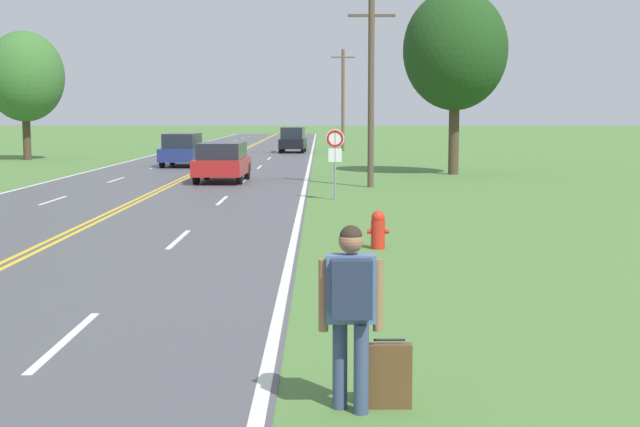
{
  "coord_description": "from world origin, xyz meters",
  "views": [
    {
      "loc": [
        5.96,
        -3.42,
        2.85
      ],
      "look_at": [
        6.0,
        12.35,
        1.07
      ],
      "focal_mm": 50.0,
      "sensor_mm": 36.0,
      "label": 1
    }
  ],
  "objects_px": {
    "car_red_suv_nearest": "(220,161)",
    "car_black_suv_mid_near": "(290,139)",
    "fire_hydrant": "(375,229)",
    "car_dark_blue_van_approaching": "(180,149)",
    "suitcase": "(386,376)",
    "traffic_sign": "(332,147)",
    "hitchhiker_person": "(348,299)",
    "tree_mid_treeline": "(22,77)",
    "tree_behind_sign": "(453,51)"
  },
  "relations": [
    {
      "from": "hitchhiker_person",
      "to": "car_black_suv_mid_near",
      "type": "distance_m",
      "value": 56.4
    },
    {
      "from": "tree_mid_treeline",
      "to": "car_black_suv_mid_near",
      "type": "height_order",
      "value": "tree_mid_treeline"
    },
    {
      "from": "tree_behind_sign",
      "to": "car_dark_blue_van_approaching",
      "type": "xyz_separation_m",
      "value": [
        -13.62,
        6.33,
        -4.78
      ]
    },
    {
      "from": "hitchhiker_person",
      "to": "fire_hydrant",
      "type": "xyz_separation_m",
      "value": [
        0.93,
        10.33,
        -0.69
      ]
    },
    {
      "from": "hitchhiker_person",
      "to": "tree_behind_sign",
      "type": "distance_m",
      "value": 34.1
    },
    {
      "from": "tree_mid_treeline",
      "to": "car_red_suv_nearest",
      "type": "bearing_deg",
      "value": -51.64
    },
    {
      "from": "tree_behind_sign",
      "to": "car_red_suv_nearest",
      "type": "xyz_separation_m",
      "value": [
        -10.28,
        -4.58,
        -4.83
      ]
    },
    {
      "from": "hitchhiker_person",
      "to": "traffic_sign",
      "type": "distance_m",
      "value": 20.96
    },
    {
      "from": "hitchhiker_person",
      "to": "tree_mid_treeline",
      "type": "xyz_separation_m",
      "value": [
        -18.18,
        46.16,
        3.93
      ]
    },
    {
      "from": "car_red_suv_nearest",
      "to": "traffic_sign",
      "type": "bearing_deg",
      "value": 32.05
    },
    {
      "from": "car_dark_blue_van_approaching",
      "to": "car_black_suv_mid_near",
      "type": "xyz_separation_m",
      "value": [
        5.42,
        16.76,
        0.03
      ]
    },
    {
      "from": "hitchhiker_person",
      "to": "car_black_suv_mid_near",
      "type": "relative_size",
      "value": 0.44
    },
    {
      "from": "car_red_suv_nearest",
      "to": "car_black_suv_mid_near",
      "type": "xyz_separation_m",
      "value": [
        2.09,
        27.67,
        0.07
      ]
    },
    {
      "from": "traffic_sign",
      "to": "car_black_suv_mid_near",
      "type": "bearing_deg",
      "value": 93.98
    },
    {
      "from": "traffic_sign",
      "to": "car_red_suv_nearest",
      "type": "distance_m",
      "value": 9.01
    },
    {
      "from": "tree_behind_sign",
      "to": "tree_mid_treeline",
      "type": "bearing_deg",
      "value": 151.86
    },
    {
      "from": "tree_mid_treeline",
      "to": "traffic_sign",
      "type": "bearing_deg",
      "value": -53.9
    },
    {
      "from": "traffic_sign",
      "to": "car_red_suv_nearest",
      "type": "height_order",
      "value": "traffic_sign"
    },
    {
      "from": "hitchhiker_person",
      "to": "car_dark_blue_van_approaching",
      "type": "height_order",
      "value": "hitchhiker_person"
    },
    {
      "from": "suitcase",
      "to": "car_dark_blue_van_approaching",
      "type": "xyz_separation_m",
      "value": [
        -8.06,
        39.45,
        0.61
      ]
    },
    {
      "from": "car_dark_blue_van_approaching",
      "to": "hitchhiker_person",
      "type": "bearing_deg",
      "value": -167.39
    },
    {
      "from": "hitchhiker_person",
      "to": "fire_hydrant",
      "type": "relative_size",
      "value": 2.22
    },
    {
      "from": "hitchhiker_person",
      "to": "car_red_suv_nearest",
      "type": "bearing_deg",
      "value": 7.84
    },
    {
      "from": "fire_hydrant",
      "to": "car_dark_blue_van_approaching",
      "type": "height_order",
      "value": "car_dark_blue_van_approaching"
    },
    {
      "from": "car_dark_blue_van_approaching",
      "to": "car_red_suv_nearest",
      "type": "bearing_deg",
      "value": -161.37
    },
    {
      "from": "hitchhiker_person",
      "to": "car_black_suv_mid_near",
      "type": "bearing_deg",
      "value": 1.51
    },
    {
      "from": "traffic_sign",
      "to": "tree_mid_treeline",
      "type": "relative_size",
      "value": 0.3
    },
    {
      "from": "hitchhiker_person",
      "to": "suitcase",
      "type": "height_order",
      "value": "hitchhiker_person"
    },
    {
      "from": "traffic_sign",
      "to": "car_dark_blue_van_approaching",
      "type": "bearing_deg",
      "value": 112.92
    },
    {
      "from": "hitchhiker_person",
      "to": "car_red_suv_nearest",
      "type": "height_order",
      "value": "hitchhiker_person"
    },
    {
      "from": "suitcase",
      "to": "traffic_sign",
      "type": "bearing_deg",
      "value": -0.3
    },
    {
      "from": "car_black_suv_mid_near",
      "to": "hitchhiker_person",
      "type": "bearing_deg",
      "value": 4.96
    },
    {
      "from": "traffic_sign",
      "to": "tree_behind_sign",
      "type": "height_order",
      "value": "tree_behind_sign"
    },
    {
      "from": "hitchhiker_person",
      "to": "traffic_sign",
      "type": "bearing_deg",
      "value": -1.34
    },
    {
      "from": "car_red_suv_nearest",
      "to": "tree_mid_treeline",
      "type": "bearing_deg",
      "value": -140.05
    },
    {
      "from": "tree_behind_sign",
      "to": "car_black_suv_mid_near",
      "type": "relative_size",
      "value": 2.05
    },
    {
      "from": "traffic_sign",
      "to": "tree_mid_treeline",
      "type": "height_order",
      "value": "tree_mid_treeline"
    },
    {
      "from": "car_black_suv_mid_near",
      "to": "car_red_suv_nearest",
      "type": "bearing_deg",
      "value": -1.65
    },
    {
      "from": "tree_behind_sign",
      "to": "car_dark_blue_van_approaching",
      "type": "distance_m",
      "value": 15.76
    },
    {
      "from": "car_red_suv_nearest",
      "to": "tree_behind_sign",
      "type": "bearing_deg",
      "value": 115.6
    },
    {
      "from": "tree_behind_sign",
      "to": "car_dark_blue_van_approaching",
      "type": "height_order",
      "value": "tree_behind_sign"
    },
    {
      "from": "hitchhiker_person",
      "to": "suitcase",
      "type": "xyz_separation_m",
      "value": [
        0.38,
        0.15,
        -0.78
      ]
    },
    {
      "from": "car_black_suv_mid_near",
      "to": "suitcase",
      "type": "bearing_deg",
      "value": 5.35
    },
    {
      "from": "tree_behind_sign",
      "to": "car_black_suv_mid_near",
      "type": "xyz_separation_m",
      "value": [
        -8.19,
        23.1,
        -4.76
      ]
    },
    {
      "from": "traffic_sign",
      "to": "car_red_suv_nearest",
      "type": "xyz_separation_m",
      "value": [
        -4.55,
        7.73,
        -0.86
      ]
    },
    {
      "from": "car_red_suv_nearest",
      "to": "car_dark_blue_van_approaching",
      "type": "xyz_separation_m",
      "value": [
        -3.34,
        10.91,
        0.05
      ]
    },
    {
      "from": "car_red_suv_nearest",
      "to": "car_black_suv_mid_near",
      "type": "height_order",
      "value": "car_black_suv_mid_near"
    },
    {
      "from": "car_red_suv_nearest",
      "to": "car_dark_blue_van_approaching",
      "type": "bearing_deg",
      "value": -161.41
    },
    {
      "from": "tree_behind_sign",
      "to": "tree_mid_treeline",
      "type": "height_order",
      "value": "tree_behind_sign"
    },
    {
      "from": "suitcase",
      "to": "fire_hydrant",
      "type": "distance_m",
      "value": 10.2
    }
  ]
}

